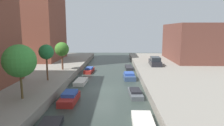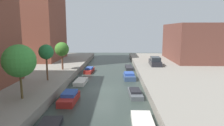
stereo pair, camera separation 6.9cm
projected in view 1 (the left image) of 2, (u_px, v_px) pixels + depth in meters
name	position (u px, v px, depth m)	size (l,w,h in m)	color
ground_plane	(104.00, 90.00, 25.38)	(84.00, 84.00, 0.00)	#2D3833
apartment_tower_far	(35.00, 6.00, 42.75)	(10.00, 12.37, 22.82)	brown
low_block_right	(194.00, 42.00, 43.15)	(10.00, 14.94, 7.76)	brown
street_tree_1	(20.00, 61.00, 18.64)	(3.08, 3.08, 5.19)	brown
street_tree_2	(46.00, 52.00, 25.62)	(1.91, 1.91, 4.67)	brown
street_tree_3	(62.00, 49.00, 32.81)	(2.30, 2.30, 4.52)	brown
parked_car	(155.00, 62.00, 37.28)	(2.02, 4.86, 1.58)	black
moored_boat_left_2	(69.00, 98.00, 21.06)	(1.66, 3.83, 1.05)	maroon
moored_boat_left_3	(81.00, 82.00, 28.38)	(1.61, 3.55, 0.53)	beige
moored_boat_left_4	(89.00, 70.00, 35.97)	(1.52, 3.97, 0.85)	maroon
moored_boat_right_1	(143.00, 123.00, 15.83)	(1.73, 3.89, 0.49)	beige
moored_boat_right_2	(135.00, 93.00, 23.11)	(1.55, 3.89, 0.73)	#4C5156
moored_boat_right_3	(129.00, 76.00, 30.93)	(1.84, 3.54, 1.04)	#33476B
moored_boat_right_4	(129.00, 67.00, 39.26)	(1.48, 4.25, 0.47)	#232328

